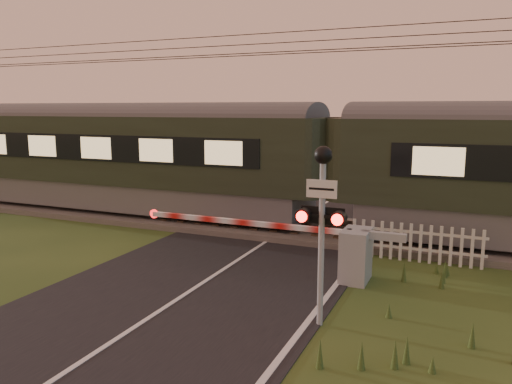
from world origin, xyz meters
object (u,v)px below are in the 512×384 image
at_px(train, 334,165).
at_px(picket_fence, 415,243).
at_px(boom_gate, 344,251).
at_px(crossing_signal, 322,204).

distance_m(train, picket_fence, 3.63).
xyz_separation_m(boom_gate, crossing_signal, (0.17, -2.57, 1.55)).
height_order(crossing_signal, picket_fence, crossing_signal).
distance_m(train, boom_gate, 4.35).
xyz_separation_m(crossing_signal, picket_fence, (1.19, 4.56, -1.72)).
distance_m(boom_gate, crossing_signal, 3.00).
xyz_separation_m(train, boom_gate, (1.28, -3.89, -1.48)).
bearing_deg(crossing_signal, train, 102.60).
xyz_separation_m(boom_gate, picket_fence, (1.35, 1.99, -0.16)).
height_order(boom_gate, crossing_signal, crossing_signal).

